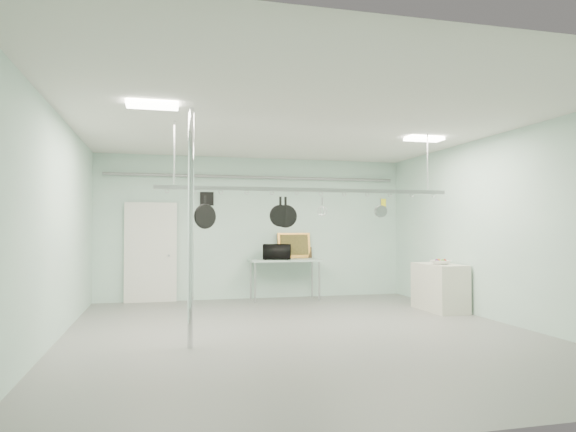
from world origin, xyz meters
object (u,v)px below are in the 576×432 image
object	(u,v)px
microwave	(277,252)
skillet_left	(205,212)
prep_table	(285,262)
skillet_right	(285,212)
side_cabinet	(440,287)
fruit_bowl	(441,262)
skillet_mid	(280,211)
coffee_canister	(286,255)
chrome_pole	(191,227)
pot_rack	(309,188)

from	to	relation	value
microwave	skillet_left	distance (m)	3.75
prep_table	skillet_right	distance (m)	3.54
side_cabinet	fruit_bowl	xyz separation A→B (m)	(-0.09, -0.20, 0.49)
microwave	skillet_mid	size ratio (longest dim) A/B	1.29
skillet_right	skillet_mid	bearing A→B (deg)	-163.01
coffee_canister	fruit_bowl	bearing A→B (deg)	-43.14
coffee_canister	microwave	bearing A→B (deg)	-175.79
fruit_bowl	skillet_mid	xyz separation A→B (m)	(-3.33, -0.90, 0.91)
chrome_pole	fruit_bowl	size ratio (longest dim) A/B	9.17
chrome_pole	coffee_canister	xyz separation A→B (m)	(2.31, 4.10, -0.59)
skillet_left	skillet_mid	world-z (taller)	same
fruit_bowl	skillet_right	bearing A→B (deg)	-164.45
prep_table	skillet_right	bearing A→B (deg)	-103.33
chrome_pole	microwave	size ratio (longest dim) A/B	5.30
skillet_mid	chrome_pole	bearing A→B (deg)	-148.06
skillet_left	fruit_bowl	bearing A→B (deg)	-14.56
pot_rack	skillet_left	distance (m)	1.69
skillet_right	prep_table	bearing A→B (deg)	93.66
pot_rack	prep_table	bearing A→B (deg)	83.09
microwave	skillet_right	xyz separation A→B (m)	(-0.58, -3.18, 0.77)
pot_rack	fruit_bowl	size ratio (longest dim) A/B	13.75
prep_table	side_cabinet	world-z (taller)	prep_table
side_cabinet	coffee_canister	size ratio (longest dim) A/B	5.86
skillet_mid	skillet_right	bearing A→B (deg)	-0.16
prep_table	pot_rack	xyz separation A→B (m)	(-0.40, -3.30, 1.40)
skillet_left	skillet_mid	distance (m)	1.17
side_cabinet	skillet_left	size ratio (longest dim) A/B	2.36
fruit_bowl	skillet_left	distance (m)	4.67
coffee_canister	skillet_mid	size ratio (longest dim) A/B	0.44
chrome_pole	fruit_bowl	distance (m)	5.13
side_cabinet	skillet_right	world-z (taller)	skillet_right
side_cabinet	skillet_left	distance (m)	4.91
microwave	coffee_canister	xyz separation A→B (m)	(0.21, 0.02, -0.06)
chrome_pole	skillet_right	size ratio (longest dim) A/B	6.65
coffee_canister	skillet_right	distance (m)	3.40
chrome_pole	skillet_right	xyz separation A→B (m)	(1.52, 0.90, 0.24)
prep_table	fruit_bowl	distance (m)	3.44
coffee_canister	side_cabinet	bearing A→B (deg)	-39.56
skillet_mid	prep_table	bearing A→B (deg)	75.15
chrome_pole	coffee_canister	size ratio (longest dim) A/B	15.63
skillet_right	fruit_bowl	bearing A→B (deg)	32.54
prep_table	skillet_left	xyz separation A→B (m)	(-2.04, -3.30, 1.00)
microwave	skillet_left	size ratio (longest dim) A/B	1.19
prep_table	coffee_canister	world-z (taller)	coffee_canister
skillet_right	side_cabinet	bearing A→B (deg)	35.26
chrome_pole	skillet_left	distance (m)	0.97
microwave	chrome_pole	bearing A→B (deg)	78.21
prep_table	skillet_mid	bearing A→B (deg)	-104.69
microwave	skillet_mid	distance (m)	3.34
side_cabinet	coffee_canister	world-z (taller)	coffee_canister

